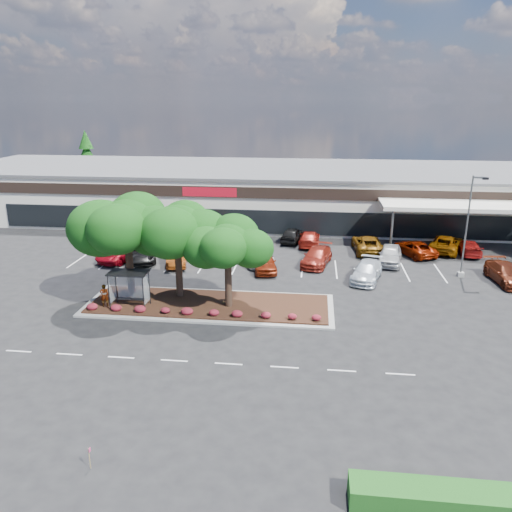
# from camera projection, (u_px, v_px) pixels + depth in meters

# --- Properties ---
(ground) EXTENTS (160.00, 160.00, 0.00)m
(ground) POSITION_uv_depth(u_px,v_px,m) (227.00, 332.00, 32.42)
(ground) COLOR black
(ground) RESTS_ON ground
(retail_store) EXTENTS (80.40, 25.20, 6.25)m
(retail_store) POSITION_uv_depth(u_px,v_px,m) (273.00, 192.00, 63.57)
(retail_store) COLOR white
(retail_store) RESTS_ON ground
(landscape_island) EXTENTS (18.00, 6.00, 0.26)m
(landscape_island) POSITION_uv_depth(u_px,v_px,m) (209.00, 305.00, 36.39)
(landscape_island) COLOR #989893
(landscape_island) RESTS_ON ground
(lane_markings) EXTENTS (33.12, 20.06, 0.01)m
(lane_markings) POSITION_uv_depth(u_px,v_px,m) (246.00, 277.00, 42.30)
(lane_markings) COLOR silver
(lane_markings) RESTS_ON ground
(shrub_row) EXTENTS (17.00, 0.80, 0.50)m
(shrub_row) POSITION_uv_depth(u_px,v_px,m) (203.00, 312.00, 34.28)
(shrub_row) COLOR maroon
(shrub_row) RESTS_ON landscape_island
(bus_shelter) EXTENTS (2.75, 1.55, 2.59)m
(bus_shelter) POSITION_uv_depth(u_px,v_px,m) (129.00, 279.00, 35.35)
(bus_shelter) COLOR black
(bus_shelter) RESTS_ON landscape_island
(island_tree_west) EXTENTS (7.20, 7.20, 7.89)m
(island_tree_west) POSITION_uv_depth(u_px,v_px,m) (128.00, 247.00, 36.30)
(island_tree_west) COLOR black
(island_tree_west) RESTS_ON landscape_island
(island_tree_mid) EXTENTS (6.60, 6.60, 7.32)m
(island_tree_mid) POSITION_uv_depth(u_px,v_px,m) (178.00, 249.00, 36.66)
(island_tree_mid) COLOR black
(island_tree_mid) RESTS_ON landscape_island
(island_tree_east) EXTENTS (5.80, 5.80, 6.50)m
(island_tree_east) POSITION_uv_depth(u_px,v_px,m) (228.00, 263.00, 34.92)
(island_tree_east) COLOR black
(island_tree_east) RESTS_ON landscape_island
(hedge_south_east) EXTENTS (6.00, 1.30, 0.90)m
(hedge_south_east) POSITION_uv_depth(u_px,v_px,m) (431.00, 498.00, 18.38)
(hedge_south_east) COLOR #184914
(hedge_south_east) RESTS_ON ground
(conifer_north_west) EXTENTS (4.40, 4.40, 10.00)m
(conifer_north_west) POSITION_uv_depth(u_px,v_px,m) (88.00, 162.00, 77.81)
(conifer_north_west) COLOR black
(conifer_north_west) RESTS_ON ground
(person_waiting) EXTENTS (0.71, 0.58, 1.67)m
(person_waiting) POSITION_uv_depth(u_px,v_px,m) (104.00, 295.00, 35.56)
(person_waiting) COLOR #594C47
(person_waiting) RESTS_ON landscape_island
(light_pole) EXTENTS (1.43, 0.50, 8.62)m
(light_pole) POSITION_uv_depth(u_px,v_px,m) (467.00, 234.00, 41.39)
(light_pole) COLOR #989893
(light_pole) RESTS_ON ground
(survey_stake) EXTENTS (0.07, 0.14, 0.99)m
(survey_stake) POSITION_uv_depth(u_px,v_px,m) (90.00, 455.00, 20.29)
(survey_stake) COLOR #9C8652
(survey_stake) RESTS_ON ground
(car_0) EXTENTS (4.48, 6.26, 1.58)m
(car_0) POSITION_uv_depth(u_px,v_px,m) (141.00, 252.00, 46.62)
(car_0) COLOR black
(car_0) RESTS_ON ground
(car_1) EXTENTS (4.45, 6.10, 1.54)m
(car_1) POSITION_uv_depth(u_px,v_px,m) (122.00, 252.00, 46.78)
(car_1) COLOR maroon
(car_1) RESTS_ON ground
(car_2) EXTENTS (2.70, 5.17, 1.62)m
(car_2) POSITION_uv_depth(u_px,v_px,m) (177.00, 255.00, 45.58)
(car_2) COLOR #80360E
(car_2) RESTS_ON ground
(car_3) EXTENTS (2.78, 5.03, 1.62)m
(car_3) POSITION_uv_depth(u_px,v_px,m) (264.00, 262.00, 43.86)
(car_3) COLOR maroon
(car_3) RESTS_ON ground
(car_4) EXTENTS (4.23, 6.26, 1.68)m
(car_4) POSITION_uv_depth(u_px,v_px,m) (256.00, 253.00, 46.19)
(car_4) COLOR silver
(car_4) RESTS_ON ground
(car_5) EXTENTS (3.23, 5.61, 1.53)m
(car_5) POSITION_uv_depth(u_px,v_px,m) (317.00, 256.00, 45.42)
(car_5) COLOR maroon
(car_5) RESTS_ON ground
(car_6) EXTENTS (3.36, 5.50, 1.49)m
(car_6) POSITION_uv_depth(u_px,v_px,m) (367.00, 271.00, 41.56)
(car_6) COLOR silver
(car_6) RESTS_ON ground
(car_7) EXTENTS (2.84, 5.21, 1.68)m
(car_7) POSITION_uv_depth(u_px,v_px,m) (390.00, 255.00, 45.71)
(car_7) COLOR #B5B5B5
(car_7) RESTS_ON ground
(car_8) EXTENTS (2.73, 5.54, 1.55)m
(car_8) POSITION_uv_depth(u_px,v_px,m) (507.00, 274.00, 40.93)
(car_8) COLOR maroon
(car_8) RESTS_ON ground
(car_9) EXTENTS (3.41, 6.12, 1.68)m
(car_9) POSITION_uv_depth(u_px,v_px,m) (161.00, 238.00, 51.19)
(car_9) COLOR #782504
(car_9) RESTS_ON ground
(car_10) EXTENTS (2.00, 4.88, 1.41)m
(car_10) POSITION_uv_depth(u_px,v_px,m) (178.00, 233.00, 53.56)
(car_10) COLOR silver
(car_10) RESTS_ON ground
(car_11) EXTENTS (3.12, 4.91, 1.56)m
(car_11) POSITION_uv_depth(u_px,v_px,m) (206.00, 232.00, 53.74)
(car_11) COLOR #693402
(car_11) RESTS_ON ground
(car_12) EXTENTS (2.72, 4.86, 1.56)m
(car_12) POSITION_uv_depth(u_px,v_px,m) (293.00, 235.00, 52.66)
(car_12) COLOR black
(car_12) RESTS_ON ground
(car_13) EXTENTS (2.19, 5.10, 1.46)m
(car_13) POSITION_uv_depth(u_px,v_px,m) (309.00, 238.00, 51.43)
(car_13) COLOR maroon
(car_13) RESTS_ON ground
(car_14) EXTENTS (3.02, 5.91, 1.60)m
(car_14) POSITION_uv_depth(u_px,v_px,m) (367.00, 244.00, 49.23)
(car_14) COLOR #683F0B
(car_14) RESTS_ON ground
(car_15) EXTENTS (4.19, 5.55, 1.40)m
(car_15) POSITION_uv_depth(u_px,v_px,m) (414.00, 248.00, 48.17)
(car_15) COLOR maroon
(car_15) RESTS_ON ground
(car_16) EXTENTS (4.63, 6.34, 1.60)m
(car_16) POSITION_uv_depth(u_px,v_px,m) (446.00, 243.00, 49.38)
(car_16) COLOR #834505
(car_16) RESTS_ON ground
(car_17) EXTENTS (2.21, 4.84, 1.37)m
(car_17) POSITION_uv_depth(u_px,v_px,m) (468.00, 247.00, 48.49)
(car_17) COLOR maroon
(car_17) RESTS_ON ground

